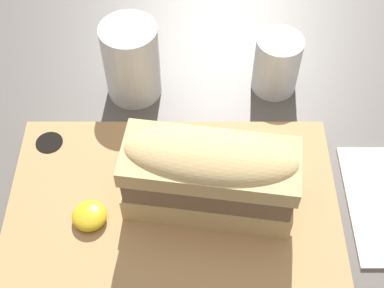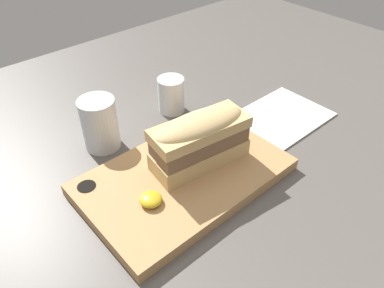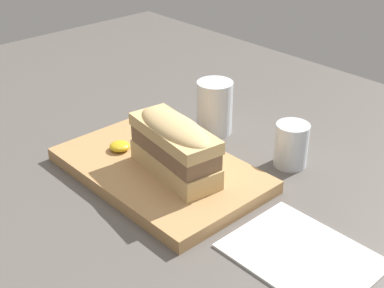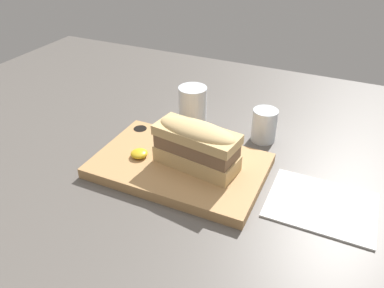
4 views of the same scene
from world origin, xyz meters
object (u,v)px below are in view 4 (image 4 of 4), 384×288
object	(u,v)px
water_glass	(193,109)
napkin	(321,205)
wine_glass	(264,127)
serving_board	(179,165)
sandwich	(198,144)

from	to	relation	value
water_glass	napkin	size ratio (longest dim) A/B	0.53
wine_glass	napkin	xyz separation A→B (cm)	(17.54, -19.40, -3.61)
serving_board	wine_glass	bearing A→B (deg)	56.29
serving_board	sandwich	world-z (taller)	sandwich
napkin	serving_board	bearing A→B (deg)	-177.96
serving_board	sandwich	bearing A→B (deg)	2.26
napkin	sandwich	bearing A→B (deg)	-177.99
serving_board	napkin	bearing A→B (deg)	2.04
water_glass	napkin	bearing A→B (deg)	-26.65
sandwich	wine_glass	xyz separation A→B (cm)	(9.15, 20.33, -4.25)
water_glass	wine_glass	size ratio (longest dim) A/B	1.32
sandwich	napkin	xyz separation A→B (cm)	(26.69, 0.93, -7.86)
serving_board	water_glass	bearing A→B (deg)	106.17
water_glass	serving_board	bearing A→B (deg)	-73.83
wine_glass	water_glass	bearing A→B (deg)	-177.44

